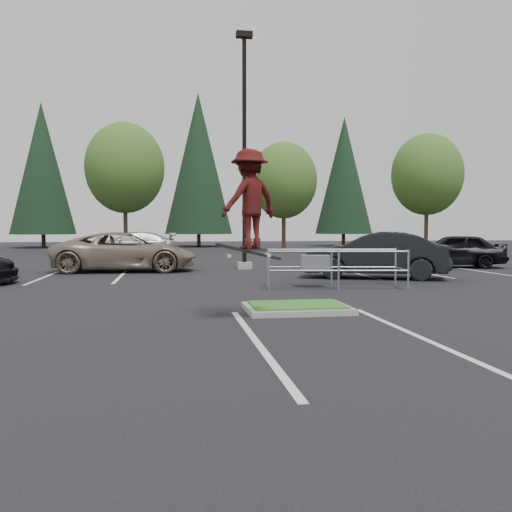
{
  "coord_description": "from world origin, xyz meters",
  "views": [
    {
      "loc": [
        -2.67,
        -11.26,
        1.79
      ],
      "look_at": [
        -0.65,
        1.5,
        1.12
      ],
      "focal_mm": 38.0,
      "sensor_mm": 36.0,
      "label": 1
    }
  ],
  "objects": [
    {
      "name": "conif_b",
      "position": [
        0.0,
        40.5,
        7.85
      ],
      "size": [
        6.38,
        6.38,
        14.5
      ],
      "color": "#38281C",
      "rests_on": "ground"
    },
    {
      "name": "conif_c",
      "position": [
        14.0,
        39.5,
        6.85
      ],
      "size": [
        5.5,
        5.5,
        12.5
      ],
      "color": "#38281C",
      "rests_on": "ground"
    },
    {
      "name": "conif_a",
      "position": [
        -14.0,
        40.0,
        7.1
      ],
      "size": [
        5.72,
        5.72,
        13.0
      ],
      "color": "#38281C",
      "rests_on": "ground"
    },
    {
      "name": "decid_c",
      "position": [
        5.99,
        29.83,
        5.25
      ],
      "size": [
        5.12,
        5.12,
        8.38
      ],
      "color": "#38281C",
      "rests_on": "ground"
    },
    {
      "name": "car_r_charc",
      "position": [
        4.5,
        7.0,
        0.83
      ],
      "size": [
        5.3,
        3.46,
        1.65
      ],
      "primitive_type": "imported",
      "rotation": [
        0.0,
        0.0,
        4.34
      ],
      "color": "black",
      "rests_on": "ground"
    },
    {
      "name": "cart_corral",
      "position": [
        1.77,
        4.5,
        0.73
      ],
      "size": [
        4.25,
        2.07,
        1.16
      ],
      "rotation": [
        0.0,
        0.0,
        -0.15
      ],
      "color": "#989AA0",
      "rests_on": "ground"
    },
    {
      "name": "ground",
      "position": [
        0.0,
        0.0,
        0.0
      ],
      "size": [
        120.0,
        120.0,
        0.0
      ],
      "primitive_type": "plane",
      "color": "black",
      "rests_on": "ground"
    },
    {
      "name": "car_r_black",
      "position": [
        10.0,
        11.5,
        0.76
      ],
      "size": [
        4.83,
        3.14,
        1.53
      ],
      "primitive_type": "imported",
      "rotation": [
        0.0,
        0.0,
        4.39
      ],
      "color": "black",
      "rests_on": "ground"
    },
    {
      "name": "light_pole",
      "position": [
        0.5,
        12.0,
        4.56
      ],
      "size": [
        0.7,
        0.6,
        10.12
      ],
      "color": "gray",
      "rests_on": "ground"
    },
    {
      "name": "car_far_silver",
      "position": [
        -5.0,
        22.0,
        0.77
      ],
      "size": [
        5.43,
        2.45,
        1.54
      ],
      "primitive_type": "imported",
      "rotation": [
        0.0,
        0.0,
        4.77
      ],
      "color": "#B0AFAA",
      "rests_on": "ground"
    },
    {
      "name": "decid_b",
      "position": [
        -6.01,
        30.53,
        6.04
      ],
      "size": [
        5.89,
        5.89,
        9.64
      ],
      "color": "#38281C",
      "rests_on": "ground"
    },
    {
      "name": "skateboarder",
      "position": [
        -1.2,
        -1.0,
        2.32
      ],
      "size": [
        1.42,
        1.25,
        2.12
      ],
      "rotation": [
        0.0,
        0.0,
        3.7
      ],
      "color": "black",
      "rests_on": "ground"
    },
    {
      "name": "car_l_tan",
      "position": [
        -4.5,
        11.5,
        0.8
      ],
      "size": [
        5.87,
        2.87,
        1.61
      ],
      "primitive_type": "imported",
      "rotation": [
        0.0,
        0.0,
        1.54
      ],
      "color": "gray",
      "rests_on": "ground"
    },
    {
      "name": "stall_lines",
      "position": [
        -1.35,
        6.02,
        0.0
      ],
      "size": [
        22.62,
        17.6,
        0.01
      ],
      "color": "silver",
      "rests_on": "ground"
    },
    {
      "name": "decid_d",
      "position": [
        17.99,
        30.33,
        5.91
      ],
      "size": [
        5.76,
        5.76,
        9.43
      ],
      "color": "#38281C",
      "rests_on": "ground"
    },
    {
      "name": "grass_median",
      "position": [
        0.0,
        0.0,
        0.08
      ],
      "size": [
        2.2,
        1.6,
        0.16
      ],
      "color": "gray",
      "rests_on": "ground"
    }
  ]
}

